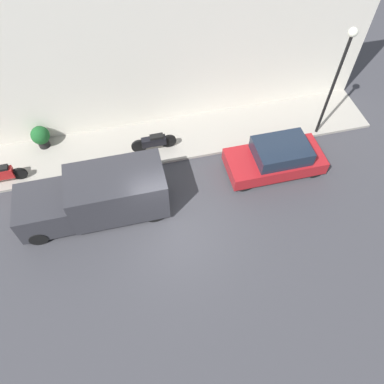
# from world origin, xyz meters

# --- Properties ---
(ground_plane) EXTENTS (60.00, 60.00, 0.00)m
(ground_plane) POSITION_xyz_m (0.00, 0.00, 0.00)
(ground_plane) COLOR #38383D
(sidewalk) EXTENTS (2.58, 19.76, 0.12)m
(sidewalk) POSITION_xyz_m (4.59, 0.00, 0.06)
(sidewalk) COLOR gray
(sidewalk) RESTS_ON ground_plane
(building_facade) EXTENTS (0.30, 19.76, 6.41)m
(building_facade) POSITION_xyz_m (6.03, 0.00, 3.21)
(building_facade) COLOR silver
(building_facade) RESTS_ON ground_plane
(parked_car) EXTENTS (1.81, 3.94, 1.35)m
(parked_car) POSITION_xyz_m (2.01, -4.72, 0.64)
(parked_car) COLOR maroon
(parked_car) RESTS_ON ground_plane
(delivery_van) EXTENTS (1.94, 5.39, 1.96)m
(delivery_van) POSITION_xyz_m (1.48, 2.57, 1.00)
(delivery_van) COLOR #2D2D33
(delivery_van) RESTS_ON ground_plane
(motorcycle_black) EXTENTS (0.30, 1.94, 0.77)m
(motorcycle_black) POSITION_xyz_m (4.13, -0.03, 0.55)
(motorcycle_black) COLOR black
(motorcycle_black) RESTS_ON sidewalk
(motorcycle_red) EXTENTS (0.30, 2.03, 0.85)m
(motorcycle_red) POSITION_xyz_m (3.77, 6.24, 0.58)
(motorcycle_red) COLOR #B21E1E
(motorcycle_red) RESTS_ON sidewalk
(streetlamp) EXTENTS (0.35, 0.35, 4.97)m
(streetlamp) POSITION_xyz_m (3.51, -7.31, 3.39)
(streetlamp) COLOR black
(streetlamp) RESTS_ON sidewalk
(potted_plant) EXTENTS (0.78, 0.78, 1.04)m
(potted_plant) POSITION_xyz_m (5.42, 4.62, 0.70)
(potted_plant) COLOR black
(potted_plant) RESTS_ON sidewalk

